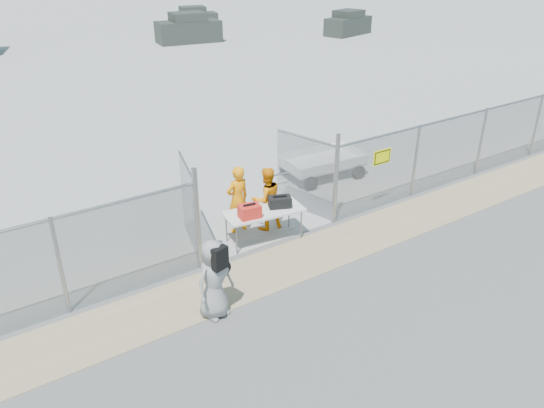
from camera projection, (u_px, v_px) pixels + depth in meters
ground at (321, 281)px, 11.88m from camera, size 160.00×160.00×0.00m
tarmac_inside at (0, 34)px, 43.16m from camera, size 160.00×80.00×0.01m
dirt_strip at (295, 261)px, 12.62m from camera, size 44.00×1.60×0.01m
chain_link_fence at (272, 204)px, 12.88m from camera, size 40.00×0.20×2.20m
folding_table at (264, 225)px, 13.31m from camera, size 2.08×1.09×0.85m
orange_bag at (250, 211)px, 12.73m from camera, size 0.56×0.42×0.32m
black_duffel at (280, 202)px, 13.25m from camera, size 0.64×0.52×0.27m
security_worker_left at (238, 200)px, 13.54m from camera, size 0.70×0.49×1.82m
security_worker_right at (266, 199)px, 13.70m from camera, size 0.89×0.73×1.72m
visitor at (214, 279)px, 10.44m from camera, size 0.95×0.74×1.72m
utility_trailer at (322, 165)px, 16.97m from camera, size 3.46×1.97×0.81m
parked_vehicle_near at (188, 28)px, 39.17m from camera, size 4.87×2.67×2.10m
parked_vehicle_mid at (193, 18)px, 45.20m from camera, size 4.34×2.79×1.81m
parked_vehicle_far at (348, 23)px, 42.44m from camera, size 4.45×2.83×1.86m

